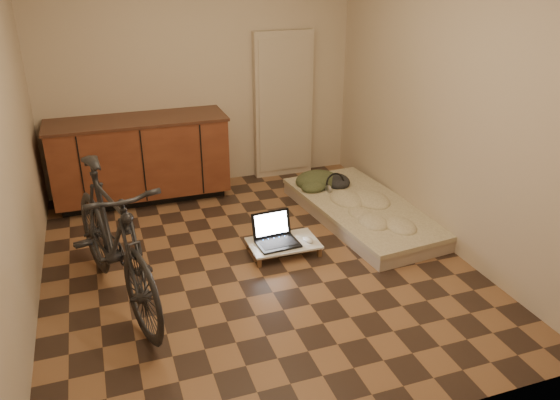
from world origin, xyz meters
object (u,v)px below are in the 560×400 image
object	(u,v)px
lap_desk	(283,244)
bicycle	(113,232)
futon	(364,211)
laptop	(276,237)

from	to	relation	value
lap_desk	bicycle	bearing A→B (deg)	-167.91
futon	laptop	size ratio (longest dim) A/B	5.19
laptop	futon	bearing A→B (deg)	15.15
bicycle	laptop	size ratio (longest dim) A/B	4.82
bicycle	lap_desk	bearing A→B (deg)	-2.24
bicycle	laptop	distance (m)	1.48
lap_desk	futon	bearing A→B (deg)	21.52
bicycle	laptop	world-z (taller)	bicycle
laptop	bicycle	bearing A→B (deg)	-170.14
lap_desk	laptop	xyz separation A→B (m)	(-0.06, 0.03, 0.06)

